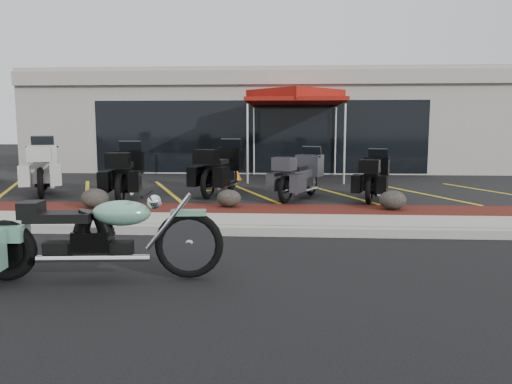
# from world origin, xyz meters

# --- Properties ---
(ground) EXTENTS (90.00, 90.00, 0.00)m
(ground) POSITION_xyz_m (0.00, 0.00, 0.00)
(ground) COLOR black
(ground) RESTS_ON ground
(curb) EXTENTS (24.00, 0.25, 0.15)m
(curb) POSITION_xyz_m (0.00, 0.90, 0.07)
(curb) COLOR gray
(curb) RESTS_ON ground
(sidewalk) EXTENTS (24.00, 1.20, 0.15)m
(sidewalk) POSITION_xyz_m (0.00, 1.60, 0.07)
(sidewalk) COLOR gray
(sidewalk) RESTS_ON ground
(mulch_bed) EXTENTS (24.00, 1.20, 0.16)m
(mulch_bed) POSITION_xyz_m (0.00, 2.80, 0.08)
(mulch_bed) COLOR #37100C
(mulch_bed) RESTS_ON ground
(upper_lot) EXTENTS (26.00, 9.60, 0.15)m
(upper_lot) POSITION_xyz_m (0.00, 8.20, 0.07)
(upper_lot) COLOR black
(upper_lot) RESTS_ON ground
(dealership_building) EXTENTS (18.00, 8.16, 4.00)m
(dealership_building) POSITION_xyz_m (0.00, 14.47, 2.01)
(dealership_building) COLOR gray
(dealership_building) RESTS_ON ground
(boulder_left) EXTENTS (0.58, 0.49, 0.41)m
(boulder_left) POSITION_xyz_m (-3.01, 2.61, 0.37)
(boulder_left) COLOR black
(boulder_left) RESTS_ON mulch_bed
(boulder_mid) EXTENTS (0.52, 0.44, 0.37)m
(boulder_mid) POSITION_xyz_m (-0.21, 2.94, 0.35)
(boulder_mid) COLOR black
(boulder_mid) RESTS_ON mulch_bed
(boulder_right) EXTENTS (0.56, 0.47, 0.40)m
(boulder_right) POSITION_xyz_m (3.20, 2.79, 0.36)
(boulder_right) COLOR black
(boulder_right) RESTS_ON mulch_bed
(hero_cruiser) EXTENTS (3.19, 1.08, 1.10)m
(hero_cruiser) POSITION_xyz_m (-0.16, -1.65, 0.55)
(hero_cruiser) COLOR #659E84
(hero_cruiser) RESTS_ON ground
(touring_white) EXTENTS (1.91, 2.70, 1.47)m
(touring_white) POSITION_xyz_m (-5.58, 5.59, 0.88)
(touring_white) COLOR beige
(touring_white) RESTS_ON upper_lot
(touring_black_front) EXTENTS (1.27, 2.46, 1.36)m
(touring_black_front) POSITION_xyz_m (-2.91, 4.75, 0.83)
(touring_black_front) COLOR black
(touring_black_front) RESTS_ON upper_lot
(touring_black_mid) EXTENTS (1.41, 2.54, 1.40)m
(touring_black_mid) POSITION_xyz_m (-0.48, 5.81, 0.85)
(touring_black_mid) COLOR black
(touring_black_mid) RESTS_ON upper_lot
(touring_grey) EXTENTS (1.62, 2.26, 1.23)m
(touring_grey) POSITION_xyz_m (1.63, 4.96, 0.77)
(touring_grey) COLOR #333338
(touring_grey) RESTS_ON upper_lot
(touring_black_rear) EXTENTS (1.32, 2.17, 1.18)m
(touring_black_rear) POSITION_xyz_m (3.25, 4.91, 0.74)
(touring_black_rear) COLOR black
(touring_black_rear) RESTS_ON upper_lot
(traffic_cone) EXTENTS (0.40, 0.40, 0.44)m
(traffic_cone) POSITION_xyz_m (-0.63, 8.50, 0.37)
(traffic_cone) COLOR #CE6606
(traffic_cone) RESTS_ON upper_lot
(popup_canopy) EXTENTS (3.81, 3.81, 2.90)m
(popup_canopy) POSITION_xyz_m (1.27, 8.96, 2.78)
(popup_canopy) COLOR silver
(popup_canopy) RESTS_ON upper_lot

